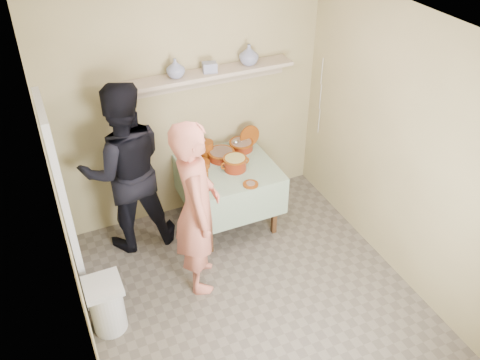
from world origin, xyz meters
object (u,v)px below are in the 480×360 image
trash_bin (107,306)px  person_helper (125,169)px  cazuela_rice (235,163)px  person_cook (197,209)px  serving_table (229,175)px

trash_bin → person_helper: bearing=64.9°
trash_bin → cazuela_rice: bearing=28.1°
trash_bin → person_cook: bearing=13.7°
cazuela_rice → trash_bin: (-1.62, -0.87, -0.56)m
person_helper → trash_bin: size_ratio=3.33×
cazuela_rice → serving_table: bearing=117.5°
person_helper → serving_table: bearing=176.1°
person_cook → cazuela_rice: 0.91m
person_cook → person_helper: 0.96m
person_cook → trash_bin: (-0.96, -0.23, -0.61)m
person_cook → cazuela_rice: size_ratio=5.44×
person_helper → serving_table: size_ratio=1.92×
cazuela_rice → person_cook: bearing=-136.1°
person_cook → serving_table: size_ratio=1.85×
serving_table → person_cook: bearing=-130.7°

